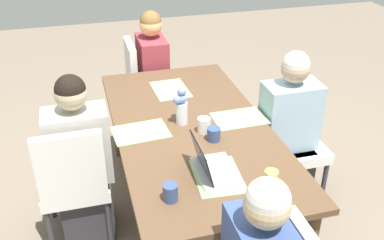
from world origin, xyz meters
name	(u,v)px	position (x,y,z in m)	size (l,w,h in m)	color
ground_plane	(192,212)	(0.00, 0.00, 0.00)	(10.00, 10.00, 0.00)	#756656
dining_table	(192,136)	(0.00, 0.00, 0.68)	(2.01, 1.01, 0.75)	brown
chair_far_left_near	(290,134)	(-0.12, 0.80, 0.50)	(0.44, 0.44, 0.90)	silver
person_far_left_near	(287,137)	(-0.04, 0.74, 0.53)	(0.36, 0.40, 1.19)	#2D2D33
chair_head_left_left_mid	(145,83)	(-1.33, -0.10, 0.50)	(0.44, 0.44, 0.90)	silver
person_head_left_left_mid	(153,82)	(-1.27, -0.03, 0.53)	(0.40, 0.36, 1.19)	#2D2D33
chair_near_right_near	(73,179)	(0.04, -0.81, 0.50)	(0.44, 0.44, 0.90)	silver
person_near_right_near	(82,168)	(-0.04, -0.75, 0.53)	(0.36, 0.40, 1.19)	#2D2D33
flower_vase	(181,105)	(-0.07, -0.06, 0.89)	(0.10, 0.10, 0.26)	silver
placemat_far_left_near	(239,118)	(-0.02, 0.35, 0.75)	(0.36, 0.26, 0.00)	#7FAD70
placemat_head_left_left_mid	(170,89)	(-0.60, -0.01, 0.75)	(0.36, 0.26, 0.00)	#7FAD70
placemat_head_right_left_far	(218,176)	(0.58, -0.01, 0.75)	(0.36, 0.26, 0.00)	#7FAD70
placemat_near_right_near	(141,132)	(-0.02, -0.35, 0.75)	(0.36, 0.26, 0.00)	#7FAD70
laptop_head_right_left_far	(211,167)	(0.54, -0.03, 0.79)	(0.32, 0.22, 0.21)	silver
coffee_mug_near_left	(170,193)	(0.70, -0.31, 0.80)	(0.08, 0.08, 0.10)	#33477A
coffee_mug_near_right	(214,134)	(0.20, 0.09, 0.79)	(0.09, 0.09, 0.09)	#33477A
coffee_mug_centre_left	(204,125)	(0.09, 0.06, 0.80)	(0.08, 0.08, 0.10)	white
coffee_mug_centre_right	(271,179)	(0.74, 0.24, 0.80)	(0.08, 0.08, 0.10)	#DBC64C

